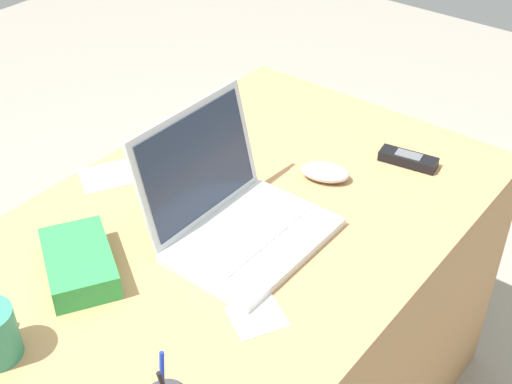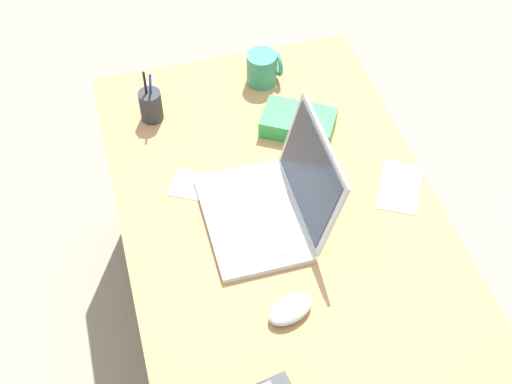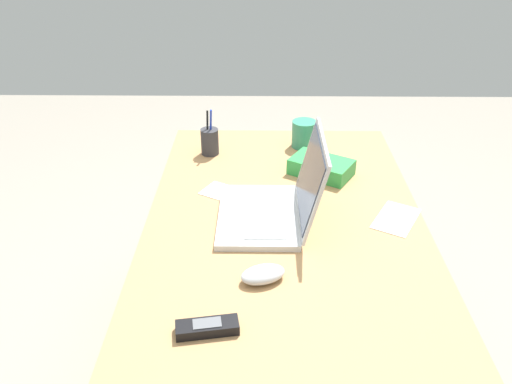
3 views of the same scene
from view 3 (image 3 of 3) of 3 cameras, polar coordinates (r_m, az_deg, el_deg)
name	(u,v)px [view 3 (image 3 of 3)]	position (r m, az deg, el deg)	size (l,w,h in m)	color
desk	(282,312)	(1.72, 2.87, -12.90)	(1.28, 0.80, 0.70)	tan
laptop	(276,203)	(1.48, 2.18, -1.20)	(0.32, 0.29, 0.25)	silver
computer_mouse	(263,274)	(1.27, 0.76, -8.96)	(0.06, 0.11, 0.04)	silver
coffee_mug_white	(305,134)	(1.92, 5.36, 6.32)	(0.09, 0.10, 0.10)	#338C6B
cordless_phone	(207,327)	(1.15, -5.33, -14.48)	(0.07, 0.14, 0.03)	black
pen_holder	(210,141)	(1.86, -5.06, 5.54)	(0.06, 0.06, 0.17)	#333338
snack_bag	(321,167)	(1.74, 7.12, 2.72)	(0.12, 0.20, 0.05)	green
paper_note_near_laptop	(396,219)	(1.55, 15.03, -2.81)	(0.17, 0.10, 0.00)	white
paper_note_left	(218,191)	(1.64, -4.21, 0.14)	(0.09, 0.09, 0.00)	white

